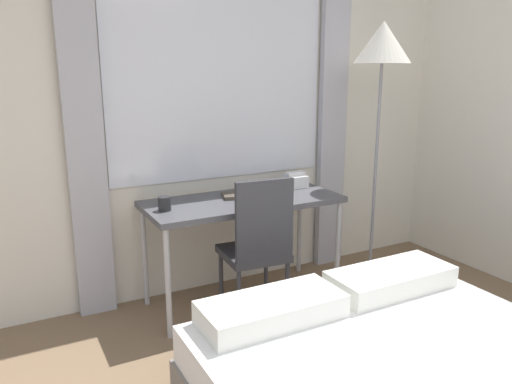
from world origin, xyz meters
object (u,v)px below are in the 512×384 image
book (238,195)px  mug (165,204)px  desk (243,207)px  desk_chair (258,243)px  standing_lamp (382,54)px  telephone (295,180)px

book → mug: size_ratio=2.73×
desk → desk_chair: (-0.05, -0.32, -0.15)m
desk_chair → book: size_ratio=3.96×
desk → book: size_ratio=5.49×
standing_lamp → desk: bearing=175.4°
desk → desk_chair: bearing=-99.5°
desk_chair → book: desk_chair is taller
desk → standing_lamp: standing_lamp is taller
desk_chair → mug: desk_chair is taller
book → mug: bearing=-171.1°
standing_lamp → book: standing_lamp is taller
telephone → mug: size_ratio=1.97×
telephone → desk_chair: bearing=-141.0°
desk → desk_chair: 0.36m
desk_chair → telephone: 0.79m
desk → telephone: size_ratio=7.61×
desk → standing_lamp: bearing=-4.6°
desk → book: bearing=97.2°
mug → desk: bearing=2.6°
desk → book: (-0.01, 0.06, 0.07)m
desk_chair → book: (0.05, 0.38, 0.23)m
desk → mug: size_ratio=15.01×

